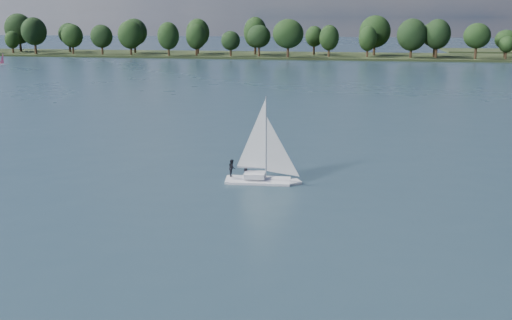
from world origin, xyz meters
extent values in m
plane|color=#233342|center=(0.00, 100.00, 0.00)|extent=(700.00, 700.00, 0.00)
cube|color=black|center=(0.00, 212.00, 0.00)|extent=(660.00, 40.00, 1.50)
cube|color=silver|center=(1.74, 32.14, 0.00)|extent=(6.64, 2.23, 0.77)
cube|color=silver|center=(1.74, 32.14, 0.77)|extent=(1.99, 1.27, 0.48)
cylinder|color=silver|center=(1.74, 32.14, 4.37)|extent=(0.12, 0.12, 7.69)
imported|color=black|center=(0.32, 32.60, 1.38)|extent=(0.50, 0.67, 1.66)
imported|color=black|center=(-0.90, 32.06, 1.38)|extent=(0.82, 0.94, 1.66)
cube|color=silver|center=(-104.07, 153.71, 0.00)|extent=(2.59, 2.50, 0.42)
cylinder|color=silver|center=(-104.07, 153.71, 2.08)|extent=(0.07, 0.07, 3.70)
camera|label=1|loc=(10.26, -18.86, 15.22)|focal=40.00mm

